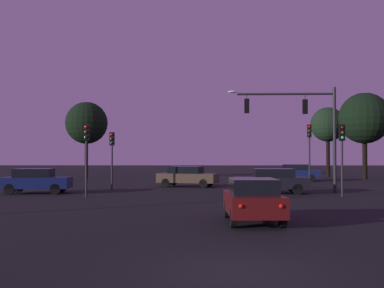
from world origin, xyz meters
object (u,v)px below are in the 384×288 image
Objects in this scene: tree_behind_sign at (365,118)px; traffic_light_corner_left at (112,149)px; traffic_light_median at (86,145)px; car_nearside_lane at (253,199)px; car_far_lane at (295,172)px; car_crossing_left at (272,180)px; car_crossing_right at (36,180)px; car_parked_lot at (187,176)px; traffic_light_corner_right at (342,146)px; traffic_signal_mast_arm at (303,118)px; tree_center_horizon at (328,125)px; tree_left_far at (87,123)px; traffic_light_far_side at (309,143)px.

traffic_light_corner_left is at bearing -145.38° from tree_behind_sign.
traffic_light_median is 1.00× the size of car_nearside_lane.
car_far_lane is 9.93m from tree_behind_sign.
car_crossing_left and car_far_lane have the same top height.
car_parked_lot is at bearing 35.87° from car_crossing_right.
car_far_lane is at bearing 87.79° from traffic_light_corner_right.
traffic_signal_mast_arm reaches higher than traffic_light_corner_left.
car_parked_lot is at bearing -130.72° from tree_center_horizon.
tree_behind_sign is 1.09× the size of tree_left_far.
car_parked_lot is at bearing 130.10° from car_crossing_left.
car_nearside_lane is at bearing -50.63° from traffic_light_median.
traffic_signal_mast_arm is 4.35m from car_crossing_left.
car_nearside_lane is 0.96× the size of car_crossing_right.
tree_center_horizon reaches higher than car_parked_lot.
traffic_light_corner_left is 15.07m from traffic_light_corner_right.
car_crossing_right is at bearing 132.92° from car_nearside_lane.
tree_behind_sign reaches higher than car_far_lane.
car_crossing_right is (-3.78, 2.91, -2.09)m from traffic_light_median.
car_crossing_left is (10.39, -3.18, -1.99)m from traffic_light_corner_left.
tree_center_horizon reaches higher than traffic_light_corner_right.
tree_behind_sign is 1.12× the size of tree_center_horizon.
traffic_light_corner_left is 18.72m from car_far_lane.
traffic_light_far_side is at bearing 6.25° from traffic_light_corner_left.
traffic_light_corner_left is 17.71m from tree_left_far.
tree_left_far reaches higher than traffic_signal_mast_arm.
car_crossing_right is 23.90m from car_far_lane.
car_crossing_left is (2.53, 13.03, 0.00)m from car_nearside_lane.
traffic_light_corner_right is at bearing -22.50° from traffic_light_corner_left.
tree_center_horizon is (19.90, 20.44, 2.89)m from traffic_light_corner_left.
tree_left_far reaches higher than traffic_light_far_side.
car_nearside_lane is at bearing -81.73° from car_parked_lot.
car_parked_lot is at bearing -138.74° from car_far_lane.
car_crossing_right is at bearing -177.42° from traffic_signal_mast_arm.
traffic_light_corner_left is 0.50× the size of tree_left_far.
traffic_light_corner_left reaches higher than car_crossing_left.
traffic_light_median is at bearing -136.08° from tree_behind_sign.
tree_left_far is (-27.81, 1.23, -0.34)m from tree_behind_sign.
car_parked_lot is at bearing 141.60° from traffic_signal_mast_arm.
traffic_light_corner_right is 17.46m from car_far_lane.
tree_behind_sign is at bearing 35.31° from car_parked_lot.
car_crossing_right is 0.50× the size of tree_behind_sign.
traffic_light_median reaches higher than car_crossing_right.
car_crossing_left is 0.58× the size of tree_left_far.
traffic_light_median is 11.30m from car_crossing_left.
traffic_light_far_side is 20.08m from tree_center_horizon.
car_parked_lot is at bearing 169.09° from traffic_light_far_side.
car_parked_lot is at bearing 134.81° from traffic_light_corner_right.
traffic_light_corner_right is at bearing 59.81° from car_nearside_lane.
traffic_light_corner_right is at bearing -36.24° from car_crossing_left.
traffic_signal_mast_arm reaches higher than car_crossing_right.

